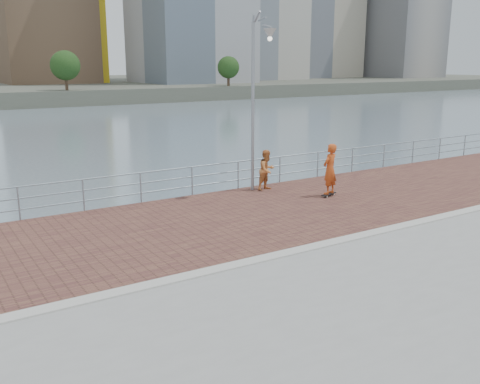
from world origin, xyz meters
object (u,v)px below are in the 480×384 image
street_lamp (260,72)px  skateboarder (330,169)px  bystander (267,170)px  guardrail (167,181)px

street_lamp → skateboarder: street_lamp is taller
street_lamp → bystander: (0.48, 0.17, -3.73)m
guardrail → skateboarder: size_ratio=20.66×
guardrail → skateboarder: 6.04m
skateboarder → bystander: bearing=-75.2°
bystander → guardrail: bearing=155.7°
street_lamp → bystander: bearing=19.4°
skateboarder → bystander: 2.52m
bystander → street_lamp: bearing=-173.3°
street_lamp → skateboarder: 4.40m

